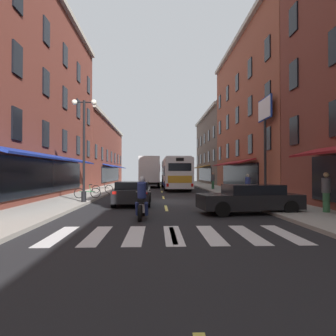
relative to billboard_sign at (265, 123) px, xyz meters
name	(u,v)px	position (x,y,z in m)	size (l,w,h in m)	color
ground_plane	(164,202)	(-7.05, -1.73, -5.32)	(34.80, 80.00, 0.10)	black
lane_centre_dashes	(165,202)	(-7.05, -1.98, -5.27)	(0.14, 73.90, 0.01)	#DBCC4C
crosswalk_near	(173,235)	(-7.05, -11.73, -5.27)	(7.10, 2.80, 0.01)	silver
sidewalk_left	(69,201)	(-12.95, -1.73, -5.20)	(3.00, 80.00, 0.14)	#A39E93
sidewalk_right	(257,200)	(-1.15, -1.73, -5.20)	(3.00, 80.00, 0.14)	#A39E93
billboard_sign	(265,123)	(0.00, 0.00, 0.00)	(0.40, 2.44, 6.88)	black
transit_bus	(175,173)	(-5.54, 12.25, -3.52)	(2.73, 12.52, 3.34)	white
box_truck	(150,172)	(-8.40, 16.48, -3.35)	(2.50, 6.88, 3.70)	#B21E19
sedan_near	(151,179)	(-8.44, 28.34, -4.57)	(1.99, 4.39, 1.36)	#515154
sedan_mid	(250,199)	(-3.42, -7.38, -4.61)	(4.56, 2.26, 1.28)	black
sedan_far	(133,192)	(-8.88, -3.42, -4.59)	(2.05, 4.49, 1.31)	black
motorcycle_rider	(142,201)	(-8.11, -8.68, -4.56)	(0.62, 2.07, 1.66)	black
bicycle_near	(103,189)	(-11.92, 3.90, -4.77)	(1.71, 0.48, 0.91)	black
bicycle_mid	(87,193)	(-12.07, -0.72, -4.77)	(1.71, 0.48, 0.91)	black
pedestrian_near	(213,180)	(-1.74, 10.17, -4.24)	(0.36, 0.51, 1.68)	#33663F
pedestrian_mid	(248,185)	(-1.21, 0.07, -4.33)	(0.36, 0.36, 1.57)	maroon
pedestrian_far	(326,192)	(-0.36, -8.06, -4.27)	(0.36, 0.36, 1.68)	#33663F
street_lamp_twin	(84,145)	(-11.70, -3.21, -1.90)	(1.42, 0.32, 5.87)	black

